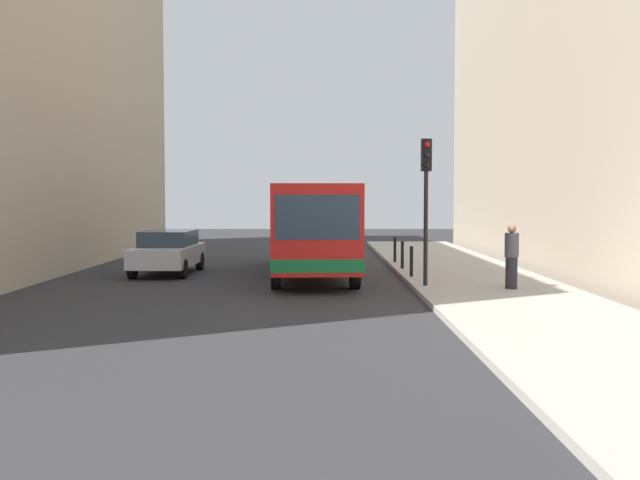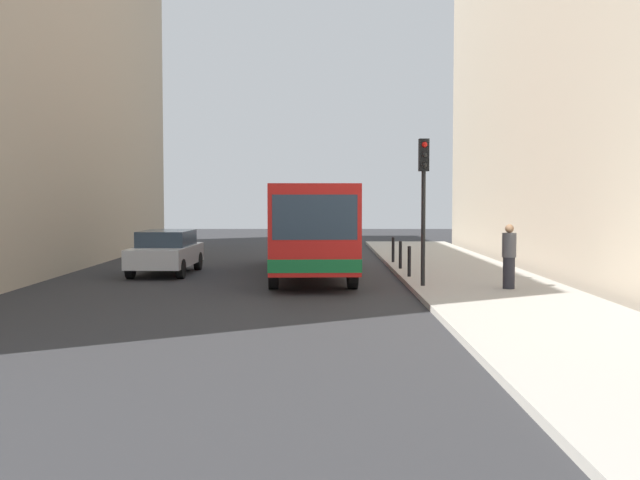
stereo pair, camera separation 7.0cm
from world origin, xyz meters
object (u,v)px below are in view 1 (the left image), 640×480
object	(u,v)px
bus	(310,224)
car_beside_bus	(167,251)
traffic_light	(425,184)
pedestrian_near_signal	(510,256)
bollard_mid	(401,255)
bollard_far	(394,250)
bollard_near	(410,261)

from	to	relation	value
bus	car_beside_bus	bearing A→B (deg)	-5.85
bus	traffic_light	world-z (taller)	traffic_light
traffic_light	pedestrian_near_signal	distance (m)	3.07
bollard_mid	pedestrian_near_signal	bearing A→B (deg)	-68.19
car_beside_bus	bollard_far	xyz separation A→B (m)	(8.05, 3.01, -0.16)
car_beside_bus	bollard_far	size ratio (longest dim) A/B	4.68
traffic_light	car_beside_bus	bearing A→B (deg)	149.65
car_beside_bus	traffic_light	distance (m)	9.71
bus	pedestrian_near_signal	world-z (taller)	bus
bollard_mid	pedestrian_near_signal	distance (m)	6.30
car_beside_bus	bollard_far	distance (m)	8.60
bus	bollard_far	distance (m)	4.70
car_beside_bus	bollard_mid	distance (m)	8.06
bollard_far	pedestrian_near_signal	xyz separation A→B (m)	(2.33, -8.49, 0.40)
bus	bollard_mid	bearing A→B (deg)	-170.24
traffic_light	pedestrian_near_signal	xyz separation A→B (m)	(2.23, -0.71, -1.98)
bus	bollard_near	distance (m)	3.88
bollard_near	bus	bearing A→B (deg)	147.61
bollard_near	bollard_mid	bearing A→B (deg)	90.00
bus	traffic_light	distance (m)	5.66
car_beside_bus	bollard_far	bearing A→B (deg)	-157.94
traffic_light	bollard_near	size ratio (longest dim) A/B	4.32
bollard_near	pedestrian_near_signal	bearing A→B (deg)	-53.67
traffic_light	bollard_far	size ratio (longest dim) A/B	4.32
bollard_near	car_beside_bus	bearing A→B (deg)	164.02
bollard_mid	bollard_far	size ratio (longest dim) A/B	1.00
traffic_light	bus	bearing A→B (deg)	125.99
bus	bollard_near	xyz separation A→B (m)	(3.14, -1.99, -1.10)
bus	bollard_far	size ratio (longest dim) A/B	11.69
car_beside_bus	bollard_mid	world-z (taller)	car_beside_bus
bus	pedestrian_near_signal	distance (m)	7.56
car_beside_bus	traffic_light	world-z (taller)	traffic_light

